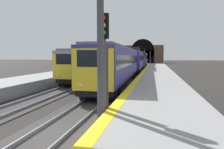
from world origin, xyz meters
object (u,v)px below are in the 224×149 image
train_main_approaching (135,60)px  train_adjacent_platform (112,61)px  railway_signal_near (104,61)px  railway_signal_far (150,56)px  overhead_signal_gantry (10,9)px  railway_signal_mid (144,58)px

train_main_approaching → train_adjacent_platform: train_main_approaching is taller
railway_signal_near → railway_signal_far: size_ratio=0.94×
train_adjacent_platform → overhead_signal_gantry: (-31.28, -2.15, 2.97)m
railway_signal_mid → overhead_signal_gantry: overhead_signal_gantry is taller
train_main_approaching → railway_signal_near: 33.80m
railway_signal_near → railway_signal_mid: 30.39m
railway_signal_mid → railway_signal_far: bearing=-180.0°
railway_signal_mid → overhead_signal_gantry: 31.23m
train_adjacent_platform → overhead_signal_gantry: overhead_signal_gantry is taller
train_adjacent_platform → railway_signal_near: size_ratio=8.41×
railway_signal_mid → overhead_signal_gantry: (-30.86, 4.12, 2.46)m
train_adjacent_platform → railway_signal_near: 31.45m
railway_signal_far → railway_signal_near: bearing=0.0°
train_main_approaching → railway_signal_near: (-33.74, -1.97, 0.64)m
railway_signal_far → train_main_approaching: bearing=-2.8°
railway_signal_mid → train_adjacent_platform: bearing=-93.9°
train_main_approaching → train_adjacent_platform: size_ratio=1.42×
railway_signal_far → train_adjacent_platform: bearing=-8.2°
train_adjacent_platform → railway_signal_mid: 6.30m
overhead_signal_gantry → train_main_approaching: bearing=-3.6°
train_adjacent_platform → railway_signal_near: railway_signal_near is taller
train_main_approaching → overhead_signal_gantry: overhead_signal_gantry is taller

